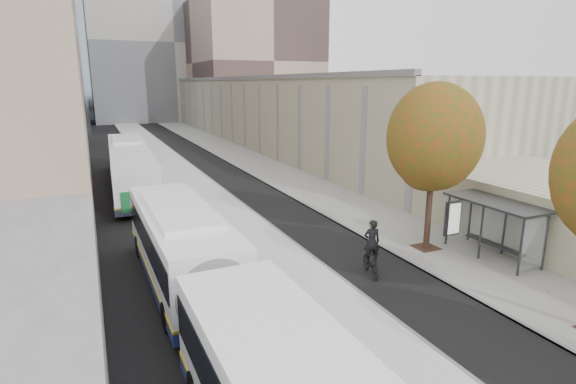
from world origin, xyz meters
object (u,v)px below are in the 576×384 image
bus_shelter (499,210)px  bus_near (207,285)px  bus_far (130,165)px  cyclist (371,255)px  distant_car (122,151)px

bus_shelter → bus_near: bus_near is taller
bus_near → bus_far: bearing=89.9°
bus_near → cyclist: (7.07, 1.58, -0.73)m
bus_shelter → bus_near: 13.23m
bus_far → bus_near: bearing=-87.0°
bus_near → distant_car: bus_near is taller
bus_near → distant_car: (0.18, 37.47, -1.01)m
bus_near → bus_far: 22.08m
bus_near → bus_far: size_ratio=0.96×
bus_shelter → cyclist: 6.29m
bus_far → cyclist: bearing=-68.0°
bus_shelter → cyclist: bus_shelter is taller
bus_far → distant_car: 15.43m
bus_far → cyclist: size_ratio=7.88×
distant_car → bus_far: bearing=-107.1°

